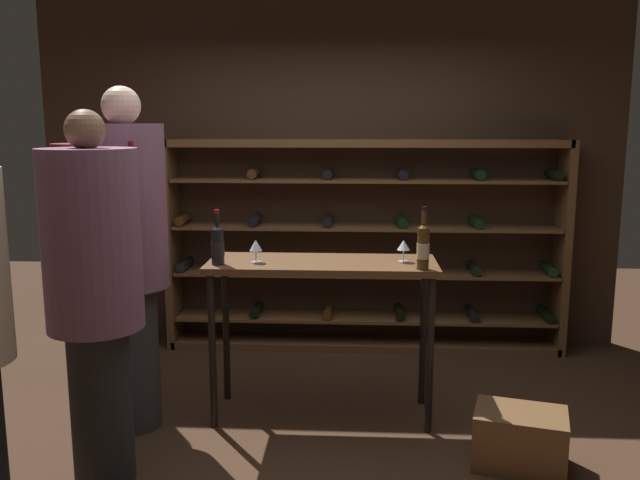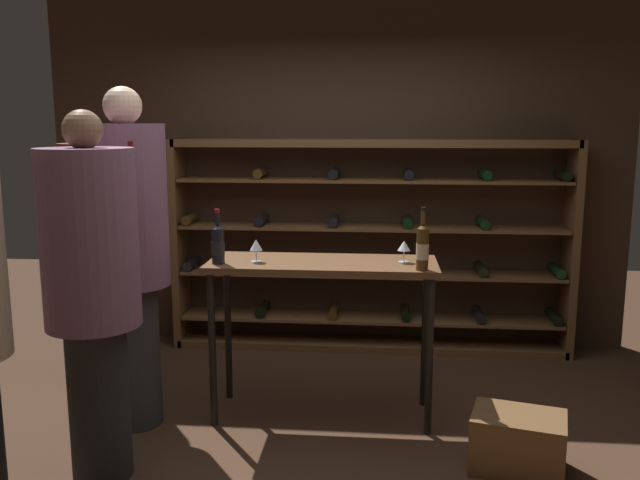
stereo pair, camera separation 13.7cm
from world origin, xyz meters
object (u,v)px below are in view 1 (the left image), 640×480
person_bystander_dark_jacket (94,284)px  wine_crate (520,439)px  tasting_table (322,281)px  person_host_in_suit (89,239)px  wine_rack (365,247)px  wine_glass_stemmed_center (256,246)px  wine_bottle_red_label (218,245)px  wine_bottle_green_slim (423,246)px  person_guest_plum_blouse (128,245)px  wine_glass_stemmed_left (404,246)px

person_bystander_dark_jacket → wine_crate: person_bystander_dark_jacket is taller
tasting_table → person_host_in_suit: person_host_in_suit is taller
wine_rack → wine_glass_stemmed_center: bearing=-116.5°
wine_crate → wine_bottle_red_label: bearing=165.2°
person_bystander_dark_jacket → wine_bottle_red_label: bearing=156.4°
person_host_in_suit → wine_bottle_red_label: person_host_in_suit is taller
wine_crate → wine_bottle_green_slim: wine_bottle_green_slim is taller
wine_bottle_green_slim → wine_bottle_red_label: (-1.21, 0.06, -0.01)m
wine_bottle_green_slim → person_bystander_dark_jacket: bearing=-158.9°
wine_bottle_red_label → tasting_table: bearing=11.8°
person_bystander_dark_jacket → wine_glass_stemmed_center: (0.69, 0.78, 0.05)m
person_guest_plum_blouse → person_bystander_dark_jacket: size_ratio=1.07×
person_bystander_dark_jacket → wine_glass_stemmed_left: size_ratio=14.25×
wine_bottle_green_slim → wine_bottle_red_label: bearing=176.9°
person_host_in_suit → wine_glass_stemmed_left: 2.17m
tasting_table → wine_bottle_red_label: (-0.62, -0.13, 0.24)m
wine_glass_stemmed_left → wine_crate: bearing=-44.4°
wine_bottle_red_label → wine_glass_stemmed_left: bearing=7.1°
wine_rack → wine_bottle_green_slim: bearing=-78.2°
wine_rack → person_guest_plum_blouse: 2.09m
person_guest_plum_blouse → wine_glass_stemmed_center: size_ratio=14.59×
tasting_table → person_bystander_dark_jacket: bearing=-142.2°
wine_rack → wine_bottle_red_label: size_ratio=9.68×
wine_bottle_red_label → wine_glass_stemmed_left: size_ratio=2.49×
person_bystander_dark_jacket → wine_bottle_red_label: person_bystander_dark_jacket is taller
wine_glass_stemmed_left → wine_glass_stemmed_center: size_ratio=0.95×
tasting_table → wine_glass_stemmed_center: size_ratio=10.00×
tasting_table → person_guest_plum_blouse: 1.18m
wine_crate → tasting_table: bearing=152.1°
wine_glass_stemmed_left → wine_glass_stemmed_center: (-0.89, -0.07, 0.00)m
wine_rack → wine_crate: size_ratio=6.68×
person_guest_plum_blouse → wine_bottle_red_label: (0.51, 0.09, -0.01)m
wine_rack → person_bystander_dark_jacket: person_bystander_dark_jacket is taller
wine_glass_stemmed_left → person_bystander_dark_jacket: bearing=-151.7°
wine_glass_stemmed_left → person_host_in_suit: bearing=168.8°
person_host_in_suit → tasting_table: bearing=48.9°
tasting_table → wine_glass_stemmed_left: size_ratio=10.50×
person_guest_plum_blouse → wine_crate: (2.23, -0.36, -0.97)m
wine_rack → person_host_in_suit: bearing=-155.6°
wine_crate → wine_glass_stemmed_left: 1.27m
wine_bottle_green_slim → wine_bottle_red_label: wine_bottle_green_slim is taller
wine_rack → wine_crate: wine_rack is taller
wine_crate → person_bystander_dark_jacket: bearing=-173.2°
person_host_in_suit → wine_glass_stemmed_left: bearing=52.6°
tasting_table → person_guest_plum_blouse: person_guest_plum_blouse is taller
tasting_table → wine_crate: (1.10, -0.58, -0.72)m
person_bystander_dark_jacket → tasting_table: bearing=137.5°
wine_glass_stemmed_center → person_guest_plum_blouse: bearing=-167.6°
person_guest_plum_blouse → wine_glass_stemmed_center: person_guest_plum_blouse is taller
wine_rack → wine_glass_stemmed_left: size_ratio=24.07×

